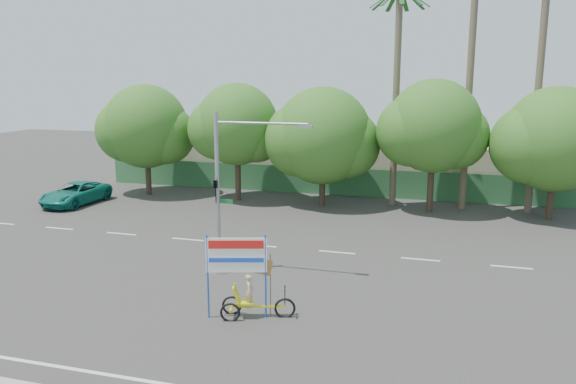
# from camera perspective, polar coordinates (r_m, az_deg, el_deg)

# --- Properties ---
(ground) EXTENTS (120.00, 120.00, 0.00)m
(ground) POSITION_cam_1_polar(r_m,az_deg,el_deg) (20.98, -4.88, -12.05)
(ground) COLOR #33302D
(ground) RESTS_ON ground
(fence) EXTENTS (38.00, 0.08, 2.00)m
(fence) POSITION_cam_1_polar(r_m,az_deg,el_deg) (40.71, 5.95, 1.02)
(fence) COLOR #336B3D
(fence) RESTS_ON ground
(building_left) EXTENTS (12.00, 8.00, 4.00)m
(building_left) POSITION_cam_1_polar(r_m,az_deg,el_deg) (47.52, -5.01, 3.77)
(building_left) COLOR beige
(building_left) RESTS_ON ground
(building_right) EXTENTS (14.00, 8.00, 3.60)m
(building_right) POSITION_cam_1_polar(r_m,az_deg,el_deg) (44.42, 17.24, 2.49)
(building_right) COLOR beige
(building_right) RESTS_ON ground
(tree_far_left) EXTENTS (7.14, 6.00, 7.96)m
(tree_far_left) POSITION_cam_1_polar(r_m,az_deg,el_deg) (41.78, -14.29, 6.21)
(tree_far_left) COLOR #473828
(tree_far_left) RESTS_ON ground
(tree_left) EXTENTS (6.66, 5.60, 8.07)m
(tree_left) POSITION_cam_1_polar(r_m,az_deg,el_deg) (38.71, -5.26, 6.56)
(tree_left) COLOR #473828
(tree_left) RESTS_ON ground
(tree_center) EXTENTS (7.62, 6.40, 7.85)m
(tree_center) POSITION_cam_1_polar(r_m,az_deg,el_deg) (37.02, 3.48, 5.44)
(tree_center) COLOR #473828
(tree_center) RESTS_ON ground
(tree_right) EXTENTS (6.90, 5.80, 8.36)m
(tree_right) POSITION_cam_1_polar(r_m,az_deg,el_deg) (36.07, 14.48, 6.17)
(tree_right) COLOR #473828
(tree_right) RESTS_ON ground
(tree_far_right) EXTENTS (7.38, 6.20, 7.94)m
(tree_far_right) POSITION_cam_1_polar(r_m,az_deg,el_deg) (36.60, 25.46, 4.56)
(tree_far_right) COLOR #473828
(tree_far_right) RESTS_ON ground
(palm_tall) EXTENTS (3.73, 3.79, 17.45)m
(palm_tall) POSITION_cam_1_polar(r_m,az_deg,el_deg) (37.49, 18.19, 14.16)
(palm_tall) COLOR #70604C
(palm_tall) RESTS_ON ground
(palm_mid) EXTENTS (3.73, 3.79, 15.45)m
(palm_mid) POSITION_cam_1_polar(r_m,az_deg,el_deg) (37.77, 24.29, 12.09)
(palm_mid) COLOR #70604C
(palm_mid) RESTS_ON ground
(palm_short) EXTENTS (3.73, 3.79, 14.45)m
(palm_short) POSITION_cam_1_polar(r_m,az_deg,el_deg) (37.58, 11.02, 12.06)
(palm_short) COLOR #70604C
(palm_short) RESTS_ON ground
(traffic_signal) EXTENTS (4.72, 1.10, 7.00)m
(traffic_signal) POSITION_cam_1_polar(r_m,az_deg,el_deg) (24.37, -6.49, -1.49)
(traffic_signal) COLOR gray
(traffic_signal) RESTS_ON ground
(trike_billboard) EXTENTS (3.04, 1.23, 3.09)m
(trike_billboard) POSITION_cam_1_polar(r_m,az_deg,el_deg) (20.07, -4.36, -9.32)
(trike_billboard) COLOR black
(trike_billboard) RESTS_ON ground
(pickup_truck) EXTENTS (2.72, 5.42, 1.47)m
(pickup_truck) POSITION_cam_1_polar(r_m,az_deg,el_deg) (40.38, -20.78, -0.14)
(pickup_truck) COLOR #107262
(pickup_truck) RESTS_ON ground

